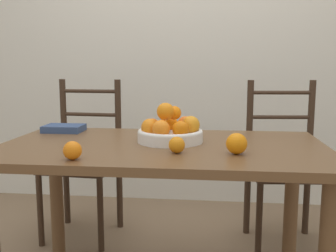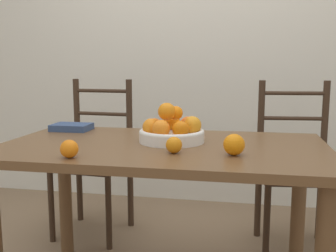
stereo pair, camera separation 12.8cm
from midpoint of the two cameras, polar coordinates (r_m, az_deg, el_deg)
name	(u,v)px [view 2 (the right image)]	position (r m, az deg, el deg)	size (l,w,h in m)	color
wall_back	(200,36)	(3.10, 5.92, 12.81)	(8.00, 0.06, 2.60)	silver
dining_table	(163,170)	(1.73, 1.35, -6.37)	(1.40, 0.81, 0.74)	brown
fruit_bowl	(172,130)	(1.74, 2.68, -0.61)	(0.29, 0.29, 0.18)	white
orange_loose_0	(234,145)	(1.52, 11.96, -2.68)	(0.08, 0.08, 0.08)	orange
orange_loose_1	(174,145)	(1.52, 3.27, -2.78)	(0.06, 0.06, 0.06)	orange
orange_loose_2	(69,149)	(1.47, -11.75, -3.28)	(0.07, 0.07, 0.07)	orange
chair_left	(95,162)	(2.57, -9.19, -5.18)	(0.45, 0.43, 0.99)	#382619
chair_right	(295,172)	(2.45, 19.45, -6.28)	(0.46, 0.44, 0.99)	#382619
book_stack	(72,127)	(2.11, -12.14, -0.17)	(0.20, 0.14, 0.03)	#334770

